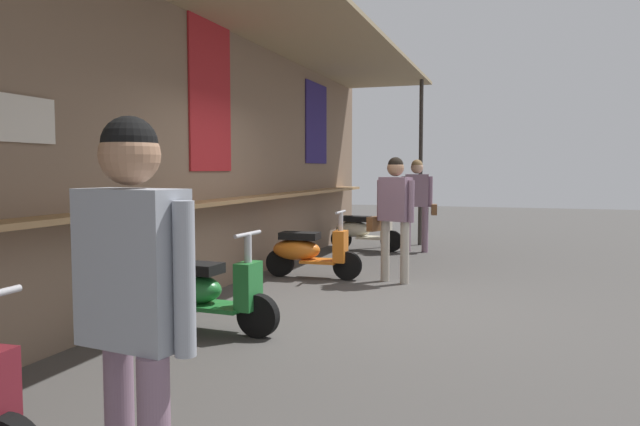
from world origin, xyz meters
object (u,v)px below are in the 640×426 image
Objects in this scene: scooter_cream at (362,230)px; shopper_passing at (133,288)px; scooter_orange at (308,251)px; shopper_browsing at (394,206)px; scooter_green at (204,291)px; shopper_with_handbag at (418,195)px.

shopper_passing is (-9.10, -1.42, 0.70)m from scooter_cream.
shopper_browsing reaches higher than scooter_orange.
scooter_green is at bearing -146.19° from shopper_passing.
shopper_browsing is at bearing 172.70° from shopper_with_handbag.
scooter_green is 6.05m from scooter_cream.
scooter_orange is 1.00× the size of scooter_cream.
scooter_green is 6.29m from shopper_with_handbag.
shopper_browsing is at bearing -169.33° from shopper_passing.
shopper_with_handbag is at bearing 70.21° from scooter_orange.
shopper_browsing is at bearing -64.62° from scooter_cream.
shopper_browsing is (-3.03, -1.23, 0.66)m from scooter_cream.
scooter_orange is at bearing 151.38° from shopper_with_handbag.
shopper_passing reaches higher than scooter_green.
scooter_orange is at bearing -65.81° from shopper_browsing.
shopper_with_handbag is (6.17, -1.04, 0.67)m from scooter_green.
shopper_passing is at bearing -78.61° from scooter_orange.
shopper_with_handbag is at bearing 10.08° from scooter_cream.
scooter_green is 1.00× the size of scooter_cream.
shopper_with_handbag is at bearing -168.78° from shopper_passing.
scooter_orange is at bearing 93.54° from scooter_green.
shopper_passing is at bearing -61.47° from scooter_green.
shopper_passing reaches higher than scooter_cream.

